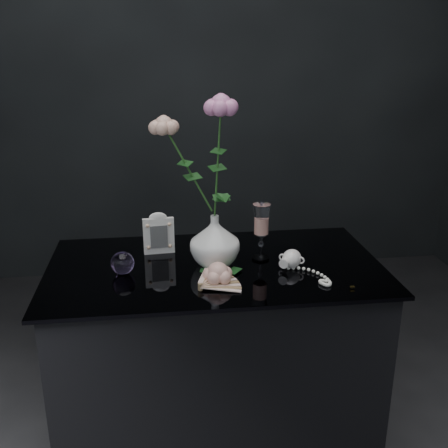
{
  "coord_description": "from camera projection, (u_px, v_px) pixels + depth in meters",
  "views": [
    {
      "loc": [
        -0.17,
        -1.46,
        1.43
      ],
      "look_at": [
        0.02,
        -0.02,
        0.92
      ],
      "focal_mm": 42.0,
      "sensor_mm": 36.0,
      "label": 1
    }
  ],
  "objects": [
    {
      "name": "roses",
      "position": [
        201.0,
        155.0,
        1.53
      ],
      "size": [
        0.25,
        0.11,
        0.42
      ],
      "color": "#DDA891",
      "rests_on": "vase"
    },
    {
      "name": "wine_glass",
      "position": [
        261.0,
        232.0,
        1.67
      ],
      "size": [
        0.08,
        0.08,
        0.19
      ],
      "primitive_type": null,
      "rotation": [
        0.0,
        0.0,
        -0.43
      ],
      "color": "white",
      "rests_on": "table"
    },
    {
      "name": "loose_rose",
      "position": [
        218.0,
        273.0,
        1.52
      ],
      "size": [
        0.21,
        0.23,
        0.07
      ],
      "primitive_type": null,
      "rotation": [
        0.0,
        0.0,
        0.38
      ],
      "color": "#F2AE9C",
      "rests_on": "table"
    },
    {
      "name": "pearl_jar",
      "position": [
        292.0,
        258.0,
        1.63
      ],
      "size": [
        0.28,
        0.29,
        0.06
      ],
      "primitive_type": null,
      "rotation": [
        0.0,
        0.0,
        -0.54
      ],
      "color": "white",
      "rests_on": "table"
    },
    {
      "name": "table",
      "position": [
        216.0,
        367.0,
        1.78
      ],
      "size": [
        1.05,
        0.58,
        0.76
      ],
      "color": "black",
      "rests_on": "ground"
    },
    {
      "name": "paper_fan",
      "position": [
        200.0,
        286.0,
        1.48
      ],
      "size": [
        0.26,
        0.22,
        0.02
      ],
      "primitive_type": null,
      "rotation": [
        0.0,
        0.0,
        0.17
      ],
      "color": "beige",
      "rests_on": "table"
    },
    {
      "name": "paperweight",
      "position": [
        123.0,
        263.0,
        1.58
      ],
      "size": [
        0.07,
        0.07,
        0.07
      ],
      "primitive_type": null,
      "rotation": [
        0.0,
        0.0,
        -0.03
      ],
      "color": "#AD85D8",
      "rests_on": "table"
    },
    {
      "name": "vase",
      "position": [
        215.0,
        241.0,
        1.63
      ],
      "size": [
        0.19,
        0.19,
        0.16
      ],
      "primitive_type": "imported",
      "rotation": [
        0.0,
        0.0,
        -0.22
      ],
      "color": "white",
      "rests_on": "table"
    },
    {
      "name": "picture_frame",
      "position": [
        159.0,
        233.0,
        1.73
      ],
      "size": [
        0.11,
        0.09,
        0.14
      ],
      "primitive_type": null,
      "rotation": [
        0.0,
        0.0,
        0.08
      ],
      "color": "white",
      "rests_on": "table"
    }
  ]
}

